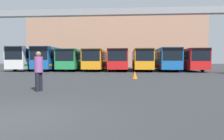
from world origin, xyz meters
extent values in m
plane|color=#2D3033|center=(0.00, 0.00, 0.00)|extent=(200.00, 200.00, 0.00)
cube|color=tan|center=(0.00, 48.03, 6.15)|extent=(42.54, 12.00, 12.29)
cube|color=gray|center=(0.00, 17.59, 6.79)|extent=(32.90, 0.80, 0.70)
cube|color=silver|center=(-11.60, 25.20, 1.85)|extent=(2.53, 10.74, 3.00)
cube|color=black|center=(-11.60, 19.85, 2.41)|extent=(2.33, 0.06, 1.68)
cube|color=black|center=(-11.60, 25.20, 2.41)|extent=(2.56, 9.13, 1.26)
cube|color=#268C4C|center=(-11.60, 25.20, 0.89)|extent=(2.56, 10.21, 0.24)
cylinder|color=black|center=(-12.71, 22.20, 0.54)|extent=(0.28, 1.09, 1.09)
cylinder|color=black|center=(-10.49, 22.20, 0.54)|extent=(0.28, 1.09, 1.09)
cylinder|color=black|center=(-12.71, 28.21, 0.54)|extent=(0.28, 1.09, 1.09)
cylinder|color=black|center=(-10.49, 28.21, 0.54)|extent=(0.28, 1.09, 1.09)
cube|color=#1959A5|center=(-8.28, 25.65, 1.82)|extent=(2.49, 11.64, 2.95)
cube|color=black|center=(-8.28, 19.85, 2.37)|extent=(2.29, 0.06, 1.65)
cube|color=black|center=(-8.28, 25.65, 2.37)|extent=(2.52, 9.89, 1.24)
cube|color=orange|center=(-8.28, 25.65, 0.88)|extent=(2.52, 11.06, 0.24)
cylinder|color=black|center=(-9.37, 22.39, 0.54)|extent=(0.28, 1.08, 1.08)
cylinder|color=black|center=(-7.20, 22.39, 0.54)|extent=(0.28, 1.08, 1.08)
cylinder|color=black|center=(-9.37, 28.91, 0.54)|extent=(0.28, 1.08, 1.08)
cylinder|color=black|center=(-7.20, 28.91, 0.54)|extent=(0.28, 1.08, 1.08)
cube|color=#268C4C|center=(-4.97, 25.75, 1.66)|extent=(2.56, 11.84, 2.62)
cube|color=black|center=(-4.97, 19.85, 2.13)|extent=(2.36, 0.06, 1.47)
cube|color=black|center=(-4.97, 25.75, 2.13)|extent=(2.59, 10.07, 1.10)
cube|color=#268C4C|center=(-4.97, 25.75, 0.82)|extent=(2.59, 11.25, 0.24)
cylinder|color=black|center=(-6.09, 22.44, 0.46)|extent=(0.28, 0.92, 0.92)
cylinder|color=black|center=(-3.85, 22.44, 0.46)|extent=(0.28, 0.92, 0.92)
cylinder|color=black|center=(-6.09, 29.07, 0.46)|extent=(0.28, 0.92, 0.92)
cylinder|color=black|center=(-3.85, 29.07, 0.46)|extent=(0.28, 0.92, 0.92)
cube|color=orange|center=(-1.66, 26.00, 1.66)|extent=(2.50, 12.33, 2.62)
cube|color=black|center=(-1.66, 19.85, 2.13)|extent=(2.30, 0.06, 1.47)
cube|color=black|center=(-1.66, 26.00, 2.13)|extent=(2.53, 10.48, 1.10)
cube|color=red|center=(-1.66, 26.00, 0.82)|extent=(2.53, 11.71, 0.24)
cylinder|color=black|center=(-2.74, 22.55, 0.47)|extent=(0.28, 0.93, 0.93)
cylinder|color=black|center=(-0.57, 22.55, 0.47)|extent=(0.28, 0.93, 0.93)
cylinder|color=black|center=(-2.74, 29.45, 0.47)|extent=(0.28, 0.93, 0.93)
cylinder|color=black|center=(-0.57, 29.45, 0.47)|extent=(0.28, 0.93, 0.93)
cube|color=red|center=(1.66, 25.09, 1.66)|extent=(2.59, 10.51, 2.63)
cube|color=black|center=(1.66, 19.85, 2.14)|extent=(2.38, 0.06, 1.47)
cube|color=black|center=(1.66, 25.09, 2.14)|extent=(2.62, 8.94, 1.10)
cube|color=#1966B2|center=(1.66, 25.09, 0.82)|extent=(2.62, 9.99, 0.24)
cylinder|color=black|center=(0.52, 22.15, 0.51)|extent=(0.28, 1.02, 1.02)
cylinder|color=black|center=(2.79, 22.15, 0.51)|extent=(0.28, 1.02, 1.02)
cylinder|color=black|center=(0.52, 28.03, 0.51)|extent=(0.28, 1.02, 1.02)
cylinder|color=black|center=(2.79, 28.03, 0.51)|extent=(0.28, 1.02, 1.02)
cube|color=orange|center=(4.97, 25.49, 1.67)|extent=(2.41, 11.32, 2.64)
cube|color=black|center=(4.97, 19.85, 2.15)|extent=(2.22, 0.06, 1.48)
cube|color=black|center=(4.97, 25.49, 2.15)|extent=(2.44, 9.62, 1.11)
cube|color=red|center=(4.97, 25.49, 0.82)|extent=(2.44, 10.75, 0.24)
cylinder|color=black|center=(3.93, 22.32, 0.47)|extent=(0.28, 0.94, 0.94)
cylinder|color=black|center=(6.02, 22.32, 0.47)|extent=(0.28, 0.94, 0.94)
cylinder|color=black|center=(3.93, 28.66, 0.47)|extent=(0.28, 0.94, 0.94)
cylinder|color=black|center=(6.02, 28.66, 0.47)|extent=(0.28, 0.94, 0.94)
cube|color=#1959A5|center=(8.28, 25.21, 1.71)|extent=(2.59, 10.76, 2.73)
cube|color=black|center=(8.28, 19.85, 2.21)|extent=(2.38, 0.06, 1.53)
cube|color=black|center=(8.28, 25.21, 2.21)|extent=(2.62, 9.15, 1.15)
cube|color=red|center=(8.28, 25.21, 0.84)|extent=(2.62, 10.22, 0.24)
cylinder|color=black|center=(7.15, 22.20, 0.53)|extent=(0.28, 1.07, 1.07)
cylinder|color=black|center=(9.42, 22.20, 0.53)|extent=(0.28, 1.07, 1.07)
cylinder|color=black|center=(7.15, 28.23, 0.53)|extent=(0.28, 1.07, 1.07)
cylinder|color=black|center=(9.42, 28.23, 0.53)|extent=(0.28, 1.07, 1.07)
cube|color=red|center=(11.60, 25.21, 1.67)|extent=(2.43, 10.76, 2.64)
cube|color=black|center=(11.60, 19.85, 2.15)|extent=(2.24, 0.06, 1.48)
cube|color=black|center=(11.60, 25.21, 2.15)|extent=(2.46, 9.14, 1.11)
cube|color=red|center=(11.60, 25.21, 0.83)|extent=(2.46, 10.22, 0.24)
cylinder|color=black|center=(10.54, 22.20, 0.46)|extent=(0.28, 0.92, 0.92)
cylinder|color=black|center=(12.66, 22.20, 0.46)|extent=(0.28, 0.92, 0.92)
cylinder|color=black|center=(10.54, 28.22, 0.46)|extent=(0.28, 0.92, 0.92)
cylinder|color=black|center=(12.66, 28.22, 0.46)|extent=(0.28, 0.92, 0.92)
cylinder|color=black|center=(-1.29, 4.49, 0.44)|extent=(0.20, 0.20, 0.88)
cylinder|color=black|center=(-1.35, 4.33, 0.44)|extent=(0.20, 0.20, 0.88)
cylinder|color=#8C4C8C|center=(-1.32, 4.41, 1.24)|extent=(0.38, 0.38, 0.73)
sphere|color=#8C6647|center=(-1.32, 4.41, 1.73)|extent=(0.24, 0.24, 0.24)
cone|color=orange|center=(3.41, 11.34, 0.30)|extent=(0.43, 0.43, 0.59)
camera|label=1|loc=(2.75, -4.57, 1.41)|focal=32.00mm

